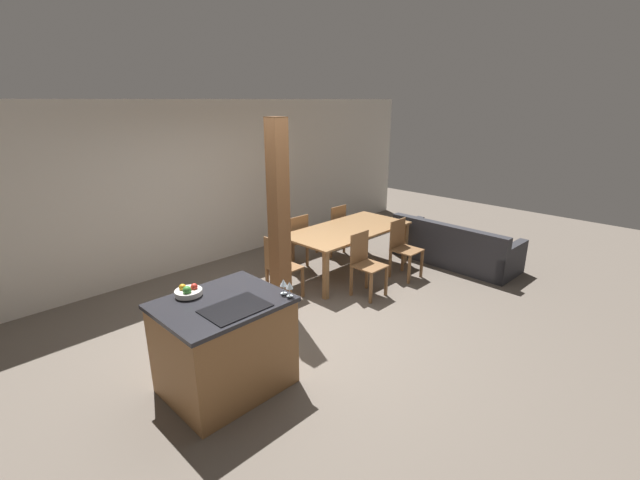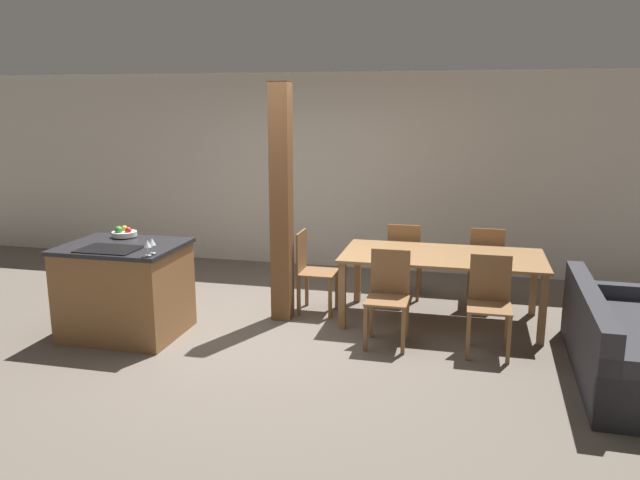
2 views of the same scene
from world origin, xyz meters
name	(u,v)px [view 2 (image 2 of 2)]	position (x,y,z in m)	size (l,w,h in m)	color
ground_plane	(259,331)	(0.00, 0.00, 0.00)	(16.00, 16.00, 0.00)	#665B51
wall_back	(321,171)	(0.00, 2.76, 1.35)	(11.20, 0.08, 2.70)	silver
kitchen_island	(125,289)	(-1.27, -0.36, 0.47)	(1.14, 0.93, 0.94)	olive
fruit_bowl	(124,233)	(-1.43, -0.06, 0.98)	(0.25, 0.25, 0.11)	silver
wine_glass_near	(147,244)	(-0.78, -0.75, 1.05)	(0.07, 0.07, 0.15)	silver
wine_glass_middle	(152,242)	(-0.78, -0.67, 1.05)	(0.07, 0.07, 0.15)	silver
dining_table	(442,262)	(1.79, 0.75, 0.66)	(2.09, 1.03, 0.74)	olive
dining_chair_near_left	(388,295)	(1.32, 0.00, 0.48)	(0.40, 0.40, 0.91)	brown
dining_chair_near_right	(489,302)	(2.26, 0.00, 0.48)	(0.40, 0.40, 0.91)	brown
dining_chair_far_left	(404,258)	(1.32, 1.49, 0.48)	(0.40, 0.40, 0.91)	brown
dining_chair_far_right	(486,263)	(2.26, 1.49, 0.48)	(0.40, 0.40, 0.91)	brown
dining_chair_head_end	(312,269)	(0.38, 0.75, 0.48)	(0.40, 0.40, 0.91)	brown
couch	(623,348)	(3.37, -0.30, 0.26)	(0.88, 2.10, 0.75)	#2D2D33
timber_post	(281,204)	(0.12, 0.45, 1.25)	(0.20, 0.20, 2.51)	brown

